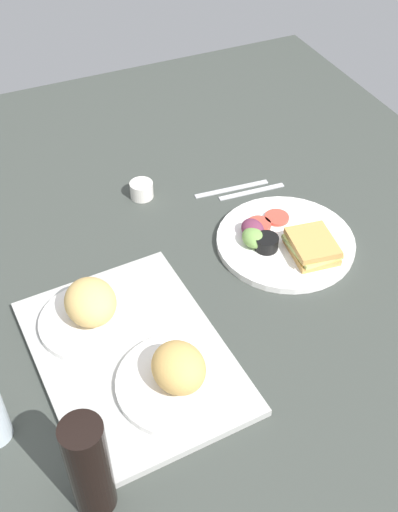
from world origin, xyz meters
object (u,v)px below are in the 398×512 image
(bread_plate_far, at_px, (90,309))
(fork, at_px, (252,191))
(plate_with_salad, at_px, (286,241))
(knife, at_px, (232,189))
(bread_plate_near, at_px, (178,375))
(soda_bottle, at_px, (89,467))
(serving_tray, at_px, (132,356))
(espresso_cup, at_px, (142,190))

(bread_plate_far, height_order, fork, bread_plate_far)
(plate_with_salad, distance_m, knife, 0.24)
(bread_plate_near, xyz_separation_m, knife, (0.49, -0.35, -0.04))
(soda_bottle, distance_m, fork, 0.84)
(fork, bearing_deg, serving_tray, 43.63)
(bread_plate_near, distance_m, plate_with_salad, 0.44)
(bread_plate_near, distance_m, soda_bottle, 0.24)
(serving_tray, height_order, knife, serving_tray)
(serving_tray, xyz_separation_m, bread_plate_near, (-0.10, -0.05, 0.04))
(espresso_cup, bearing_deg, bread_plate_near, 166.27)
(serving_tray, height_order, plate_with_salad, plate_with_salad)
(bread_plate_near, xyz_separation_m, fork, (0.46, -0.39, -0.04))
(bread_plate_near, distance_m, knife, 0.60)
(serving_tray, bearing_deg, knife, -45.67)
(plate_with_salad, height_order, knife, plate_with_salad)
(soda_bottle, xyz_separation_m, knife, (0.63, -0.54, -0.10))
(espresso_cup, height_order, knife, espresso_cup)
(bread_plate_near, distance_m, fork, 0.60)
(plate_with_salad, height_order, soda_bottle, soda_bottle)
(bread_plate_far, relative_size, fork, 1.13)
(serving_tray, distance_m, soda_bottle, 0.29)
(bread_plate_near, bearing_deg, serving_tray, 27.33)
(bread_plate_far, height_order, knife, bread_plate_far)
(plate_with_salad, bearing_deg, espresso_cup, 37.19)
(serving_tray, height_order, bread_plate_far, bread_plate_far)
(fork, bearing_deg, bread_plate_far, 32.25)
(serving_tray, distance_m, knife, 0.56)
(serving_tray, xyz_separation_m, fork, (0.36, -0.44, -0.01))
(bread_plate_near, bearing_deg, plate_with_salad, -55.02)
(soda_bottle, xyz_separation_m, fork, (0.60, -0.58, -0.10))
(bread_plate_near, xyz_separation_m, plate_with_salad, (0.25, -0.36, -0.03))
(bread_plate_near, height_order, knife, bread_plate_near)
(bread_plate_near, relative_size, fork, 1.28)
(espresso_cup, xyz_separation_m, knife, (-0.06, -0.21, -0.02))
(plate_with_salad, bearing_deg, knife, 3.86)
(serving_tray, height_order, soda_bottle, soda_bottle)
(bread_plate_far, xyz_separation_m, plate_with_salad, (0.05, -0.46, -0.03))
(bread_plate_far, bearing_deg, serving_tray, -156.93)
(bread_plate_far, xyz_separation_m, espresso_cup, (0.35, -0.23, -0.03))
(bread_plate_far, relative_size, plate_with_salad, 0.63)
(serving_tray, bearing_deg, fork, -50.66)
(bread_plate_far, distance_m, soda_bottle, 0.36)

